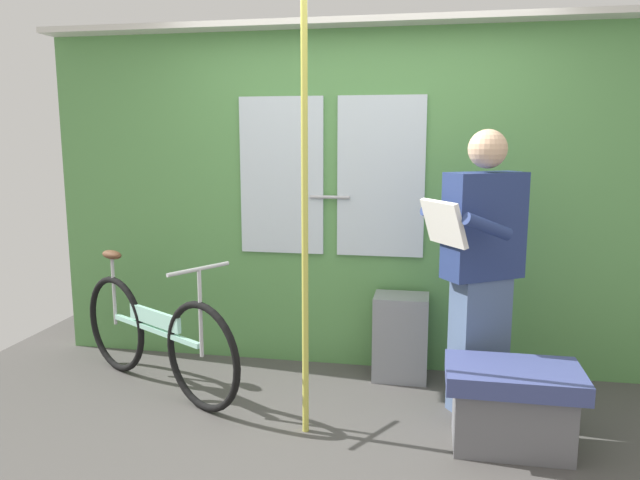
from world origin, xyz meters
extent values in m
cube|color=#474442|center=(0.00, 0.00, -0.02)|extent=(5.51, 3.80, 0.04)
cube|color=#56934C|center=(0.00, 1.10, 1.18)|extent=(4.51, 0.08, 2.36)
cube|color=silver|center=(-0.55, 1.05, 1.37)|extent=(0.60, 0.02, 1.10)
cube|color=silver|center=(0.15, 1.05, 1.37)|extent=(0.60, 0.02, 1.10)
cylinder|color=#B2B2B7|center=(-0.20, 1.03, 1.23)|extent=(0.28, 0.02, 0.02)
cube|color=silver|center=(0.00, 1.00, 2.38)|extent=(4.51, 0.28, 0.04)
torus|color=black|center=(-0.83, 0.16, 0.34)|extent=(0.61, 0.39, 0.68)
torus|color=black|center=(-1.67, 0.66, 0.34)|extent=(0.61, 0.39, 0.68)
cube|color=#9EDBC6|center=(-1.25, 0.41, 0.40)|extent=(0.81, 0.50, 0.03)
cube|color=#9EDBC6|center=(-1.25, 0.41, 0.48)|extent=(0.47, 0.30, 0.10)
cylinder|color=#B7B7BC|center=(-1.67, 0.66, 0.59)|extent=(0.02, 0.02, 0.50)
ellipsoid|color=brown|center=(-1.67, 0.66, 0.84)|extent=(0.22, 0.18, 0.06)
cylinder|color=#B7B7BC|center=(-0.83, 0.16, 0.61)|extent=(0.02, 0.02, 0.54)
cylinder|color=#B7B7BC|center=(-0.83, 0.16, 0.88)|extent=(0.25, 0.39, 0.02)
cube|color=slate|center=(0.80, 0.47, 0.41)|extent=(0.37, 0.33, 0.82)
cube|color=navy|center=(0.80, 0.47, 1.13)|extent=(0.50, 0.42, 0.62)
sphere|color=tan|center=(0.80, 0.47, 1.57)|extent=(0.22, 0.22, 0.22)
cube|color=silver|center=(0.57, 0.31, 1.16)|extent=(0.28, 0.34, 0.26)
cylinder|color=navy|center=(0.80, 0.22, 1.16)|extent=(0.29, 0.23, 0.17)
cylinder|color=navy|center=(0.57, 0.57, 1.16)|extent=(0.29, 0.23, 0.17)
cube|color=gray|center=(0.32, 0.88, 0.29)|extent=(0.37, 0.28, 0.58)
cylinder|color=#C6C14C|center=(-0.16, 0.01, 1.18)|extent=(0.04, 0.04, 2.36)
cube|color=#3D477F|center=(0.95, 0.03, 0.40)|extent=(0.70, 0.44, 0.10)
cube|color=slate|center=(0.95, 0.03, 0.17)|extent=(0.60, 0.36, 0.35)
camera|label=1|loc=(0.50, -3.12, 1.64)|focal=34.02mm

